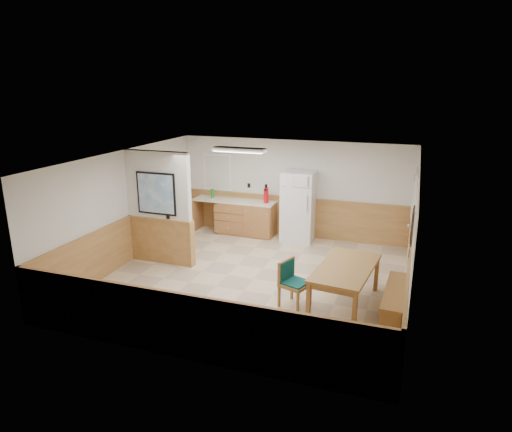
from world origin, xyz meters
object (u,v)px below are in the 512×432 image
at_px(dining_chair, 291,279).
at_px(soap_bottle, 212,193).
at_px(dining_table, 346,271).
at_px(fire_extinguisher, 266,195).
at_px(dining_bench, 395,295).
at_px(refrigerator, 298,206).

height_order(dining_chair, soap_bottle, soap_bottle).
bearing_deg(soap_bottle, dining_table, -38.51).
height_order(dining_table, fire_extinguisher, fire_extinguisher).
relative_size(dining_bench, fire_extinguisher, 3.38).
distance_m(dining_table, dining_bench, 0.93).
distance_m(dining_bench, fire_extinguisher, 4.76).
distance_m(refrigerator, dining_chair, 3.56).
xyz_separation_m(dining_table, fire_extinguisher, (-2.54, 3.20, 0.46)).
height_order(dining_bench, fire_extinguisher, fire_extinguisher).
xyz_separation_m(refrigerator, dining_chair, (0.76, -3.46, -0.40)).
bearing_deg(fire_extinguisher, refrigerator, -2.19).
height_order(dining_bench, soap_bottle, soap_bottle).
bearing_deg(dining_chair, soap_bottle, 151.32).
bearing_deg(dining_chair, dining_bench, 28.57).
height_order(dining_table, dining_chair, dining_chair).
xyz_separation_m(dining_table, dining_chair, (-0.92, -0.31, -0.16)).
distance_m(refrigerator, dining_bench, 4.11).
bearing_deg(dining_bench, soap_bottle, 149.00).
distance_m(refrigerator, dining_table, 3.58).
height_order(dining_bench, dining_chair, dining_chair).
height_order(dining_table, soap_bottle, soap_bottle).
bearing_deg(refrigerator, dining_bench, -52.96).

